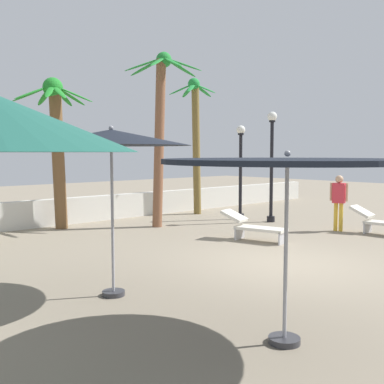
{
  "coord_description": "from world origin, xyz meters",
  "views": [
    {
      "loc": [
        -8.16,
        -5.97,
        2.43
      ],
      "look_at": [
        0.0,
        2.95,
        1.4
      ],
      "focal_mm": 43.1,
      "sensor_mm": 36.0,
      "label": 1
    }
  ],
  "objects": [
    {
      "name": "ground_plane",
      "position": [
        0.0,
        0.0,
        0.0
      ],
      "size": [
        56.0,
        56.0,
        0.0
      ],
      "primitive_type": "plane",
      "color": "gray"
    },
    {
      "name": "boundary_wall",
      "position": [
        0.0,
        8.43,
        0.45
      ],
      "size": [
        25.2,
        0.3,
        0.9
      ],
      "primitive_type": "cube",
      "color": "silver",
      "rests_on": "ground_plane"
    },
    {
      "name": "patio_umbrella_2",
      "position": [
        -3.96,
        0.6,
        2.66
      ],
      "size": [
        2.69,
        2.69,
        2.88
      ],
      "color": "#333338",
      "rests_on": "ground_plane"
    },
    {
      "name": "patio_umbrella_3",
      "position": [
        -3.44,
        -2.56,
        2.26
      ],
      "size": [
        3.13,
        3.13,
        2.46
      ],
      "color": "#333338",
      "rests_on": "ground_plane"
    },
    {
      "name": "palm_tree_1",
      "position": [
        4.24,
        7.36,
        3.22
      ],
      "size": [
        1.83,
        1.94,
        5.33
      ],
      "color": "brown",
      "rests_on": "ground_plane"
    },
    {
      "name": "palm_tree_2",
      "position": [
        1.31,
        5.9,
        3.53
      ],
      "size": [
        2.5,
        2.53,
        5.7
      ],
      "color": "brown",
      "rests_on": "ground_plane"
    },
    {
      "name": "palm_tree_3",
      "position": [
        -1.46,
        7.69,
        2.99
      ],
      "size": [
        2.53,
        2.53,
        4.77
      ],
      "color": "brown",
      "rests_on": "ground_plane"
    },
    {
      "name": "lamp_post_0",
      "position": [
        4.78,
        4.04,
        2.25
      ],
      "size": [
        0.34,
        0.34,
        3.86
      ],
      "color": "black",
      "rests_on": "ground_plane"
    },
    {
      "name": "lamp_post_2",
      "position": [
        4.49,
        5.23,
        1.93
      ],
      "size": [
        0.32,
        0.32,
        3.42
      ],
      "color": "black",
      "rests_on": "ground_plane"
    },
    {
      "name": "lounge_chair_0",
      "position": [
        1.62,
        2.2,
        0.41
      ],
      "size": [
        0.99,
        1.92,
        0.81
      ],
      "color": "#B7B7BC",
      "rests_on": "ground_plane"
    },
    {
      "name": "lounge_chair_1",
      "position": [
        5.15,
        0.21,
        0.4
      ],
      "size": [
        0.69,
        1.88,
        0.82
      ],
      "color": "#B7B7BC",
      "rests_on": "ground_plane"
    },
    {
      "name": "guest_0",
      "position": [
        4.79,
        1.43,
        1.06
      ],
      "size": [
        0.33,
        0.54,
        1.74
      ],
      "color": "gold",
      "rests_on": "ground_plane"
    }
  ]
}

